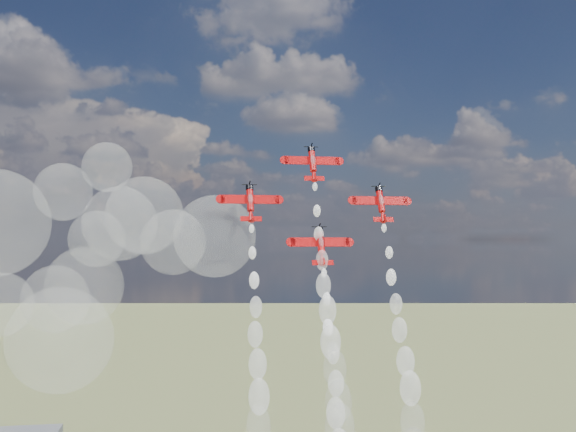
# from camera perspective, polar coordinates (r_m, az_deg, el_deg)

# --- Properties ---
(plane_lead) EXTENTS (12.01, 5.92, 8.01)m
(plane_lead) POSITION_cam_1_polar(r_m,az_deg,el_deg) (144.57, 2.10, 4.51)
(plane_lead) COLOR #C0090A
(plane_lead) RESTS_ON ground
(plane_left) EXTENTS (12.01, 5.92, 8.01)m
(plane_left) POSITION_cam_1_polar(r_m,az_deg,el_deg) (137.65, -3.22, 1.18)
(plane_left) COLOR #C0090A
(plane_left) RESTS_ON ground
(plane_right) EXTENTS (12.01, 5.92, 8.01)m
(plane_right) POSITION_cam_1_polar(r_m,az_deg,el_deg) (143.22, 7.87, 1.07)
(plane_right) COLOR #C0090A
(plane_right) RESTS_ON ground
(plane_slot) EXTENTS (12.01, 5.92, 8.01)m
(plane_slot) POSITION_cam_1_polar(r_m,az_deg,el_deg) (135.51, 2.80, -2.47)
(plane_slot) COLOR #C0090A
(plane_slot) RESTS_ON ground
(smoke_trail_lead) EXTENTS (5.34, 24.87, 47.35)m
(smoke_trail_lead) POSITION_cam_1_polar(r_m,az_deg,el_deg) (126.90, 3.94, -13.08)
(smoke_trail_lead) COLOR white
(smoke_trail_lead) RESTS_ON plane_lead
(smoke_trail_left) EXTENTS (5.44, 24.52, 47.90)m
(smoke_trail_left) POSITION_cam_1_polar(r_m,az_deg,el_deg) (122.86, -2.28, -17.72)
(smoke_trail_left) COLOR white
(smoke_trail_left) RESTS_ON plane_left
(smoke_trail_right) EXTENTS (5.38, 24.45, 48.49)m
(smoke_trail_right) POSITION_cam_1_polar(r_m,az_deg,el_deg) (129.02, 10.53, -16.96)
(smoke_trail_right) COLOR white
(smoke_trail_right) RESTS_ON plane_right
(drifted_smoke_cloud) EXTENTS (62.05, 36.26, 50.33)m
(drifted_smoke_cloud) POSITION_cam_1_polar(r_m,az_deg,el_deg) (144.48, -16.58, -3.55)
(drifted_smoke_cloud) COLOR white
(drifted_smoke_cloud) RESTS_ON ground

